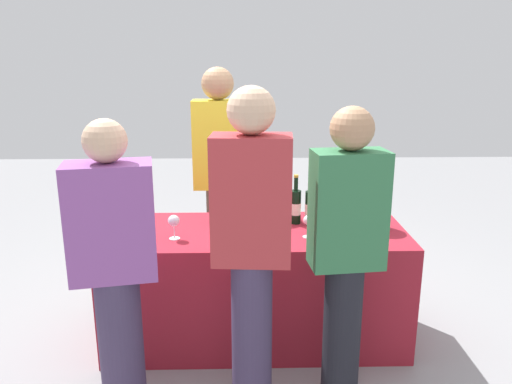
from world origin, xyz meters
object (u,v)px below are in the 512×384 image
wine_glass_1 (232,226)px  wine_glass_4 (347,223)px  wine_bottle_1 (250,207)px  guest_2 (346,250)px  wine_glass_0 (174,222)px  wine_bottle_4 (323,205)px  server_pouring (219,174)px  guest_0 (115,265)px  wine_bottle_2 (296,206)px  wine_glass_2 (253,218)px  guest_1 (252,244)px  ice_bucket (370,211)px  wine_bottle_0 (219,207)px  wine_bottle_3 (311,207)px  wine_glass_3 (308,221)px

wine_glass_1 → wine_glass_4: size_ratio=1.05×
wine_bottle_1 → guest_2: size_ratio=0.19×
wine_glass_0 → guest_2: guest_2 is taller
wine_bottle_4 → server_pouring: server_pouring is taller
wine_glass_0 → guest_0: guest_0 is taller
wine_glass_4 → guest_2: guest_2 is taller
wine_bottle_2 → wine_glass_4: size_ratio=2.53×
wine_glass_4 → guest_0: size_ratio=0.08×
wine_bottle_2 → wine_glass_0: size_ratio=2.18×
wine_glass_2 → server_pouring: server_pouring is taller
wine_bottle_4 → guest_1: size_ratio=0.19×
ice_bucket → wine_glass_0: bearing=-171.7°
ice_bucket → wine_bottle_0: bearing=173.3°
wine_bottle_0 → wine_glass_2: (0.22, -0.21, -0.01)m
wine_bottle_3 → wine_bottle_4: bearing=37.1°
guest_0 → wine_bottle_1: bearing=40.7°
wine_bottle_4 → wine_glass_1: size_ratio=2.32×
wine_bottle_2 → wine_glass_1: size_ratio=2.40×
wine_bottle_4 → guest_1: (-0.49, -0.87, 0.07)m
wine_bottle_1 → wine_glass_4: size_ratio=2.33×
wine_bottle_0 → wine_glass_3: 0.62m
wine_bottle_2 → guest_0: guest_0 is taller
wine_glass_3 → guest_1: guest_1 is taller
wine_bottle_0 → server_pouring: size_ratio=0.17×
wine_bottle_1 → wine_glass_0: 0.54m
wine_glass_1 → wine_glass_0: bearing=173.4°
wine_glass_4 → ice_bucket: 0.25m
wine_glass_0 → wine_bottle_4: bearing=18.9°
guest_0 → guest_1: size_ratio=0.91×
wine_bottle_0 → wine_bottle_2: 0.50m
wine_bottle_3 → server_pouring: size_ratio=0.18×
wine_bottle_1 → wine_bottle_4: 0.49m
wine_bottle_4 → wine_glass_4: bearing=-73.2°
wine_glass_2 → wine_bottle_2: bearing=34.5°
wine_glass_0 → wine_glass_4: (1.05, 0.01, -0.02)m
wine_bottle_3 → guest_0: guest_0 is taller
wine_glass_4 → server_pouring: server_pouring is taller
wine_bottle_3 → wine_glass_0: 0.89m
ice_bucket → guest_2: (-0.29, -0.68, 0.01)m
wine_glass_3 → guest_0: bearing=-151.2°
wine_bottle_2 → guest_1: bearing=-110.0°
wine_glass_1 → ice_bucket: bearing=14.0°
wine_glass_0 → wine_glass_3: size_ratio=1.07×
wine_bottle_2 → guest_0: (-0.97, -0.83, -0.04)m
wine_bottle_1 → wine_bottle_3: 0.40m
wine_bottle_1 → wine_glass_1: bearing=-108.6°
wine_bottle_0 → wine_glass_2: 0.31m
wine_bottle_4 → ice_bucket: bearing=-28.2°
wine_bottle_1 → wine_glass_1: wine_bottle_1 is taller
wine_glass_0 → ice_bucket: (1.22, 0.18, -0.00)m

